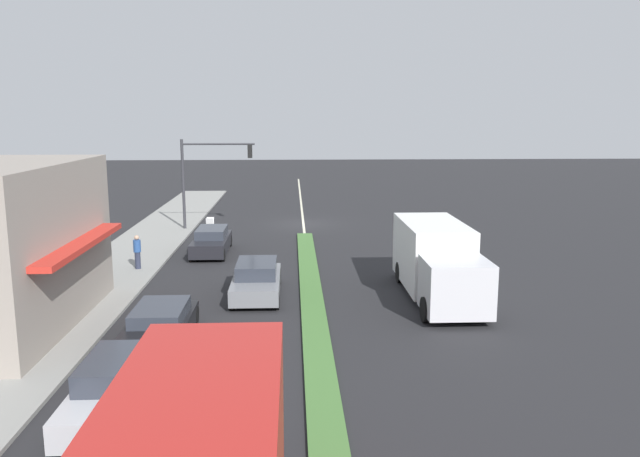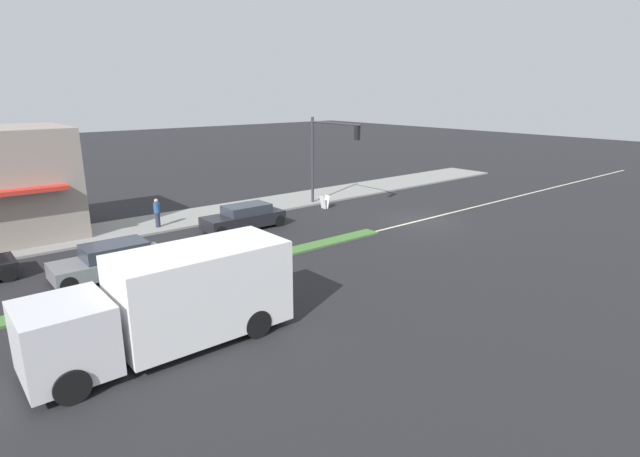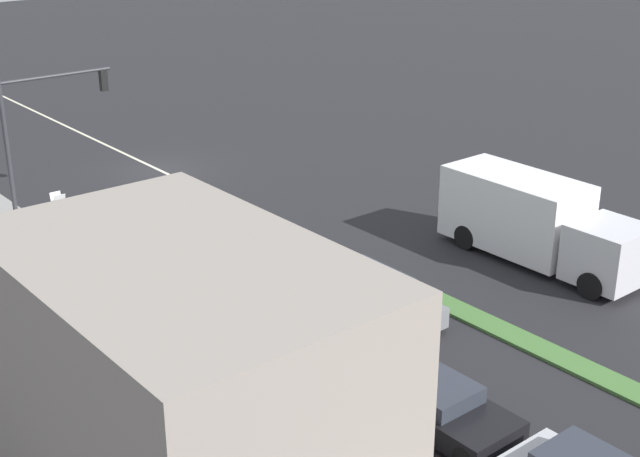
{
  "view_description": "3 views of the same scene",
  "coord_description": "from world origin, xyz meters",
  "px_view_note": "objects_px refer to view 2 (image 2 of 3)",
  "views": [
    {
      "loc": [
        0.75,
        41.28,
        7.15
      ],
      "look_at": [
        -0.66,
        10.25,
        1.52
      ],
      "focal_mm": 35.0,
      "sensor_mm": 36.0,
      "label": 1
    },
    {
      "loc": [
        -18.11,
        22.58,
        7.37
      ],
      "look_at": [
        -1.34,
        8.76,
        1.34
      ],
      "focal_mm": 28.0,
      "sensor_mm": 36.0,
      "label": 2
    },
    {
      "loc": [
        19.02,
        34.82,
        12.6
      ],
      "look_at": [
        1.74,
        13.77,
        1.77
      ],
      "focal_mm": 50.0,
      "sensor_mm": 36.0,
      "label": 3
    }
  ],
  "objects_px": {
    "warning_aframe_sign": "(325,202)",
    "delivery_truck": "(173,300)",
    "pedestrian": "(157,212)",
    "suv_grey": "(112,261)",
    "traffic_signal_main": "(327,147)",
    "sedan_dark": "(244,217)"
  },
  "relations": [
    {
      "from": "warning_aframe_sign",
      "to": "delivery_truck",
      "type": "xyz_separation_m",
      "value": [
        -10.92,
        14.94,
        1.04
      ]
    },
    {
      "from": "pedestrian",
      "to": "sedan_dark",
      "type": "bearing_deg",
      "value": -128.67
    },
    {
      "from": "traffic_signal_main",
      "to": "warning_aframe_sign",
      "type": "distance_m",
      "value": 3.49
    },
    {
      "from": "traffic_signal_main",
      "to": "suv_grey",
      "type": "height_order",
      "value": "traffic_signal_main"
    },
    {
      "from": "traffic_signal_main",
      "to": "sedan_dark",
      "type": "distance_m",
      "value": 7.68
    },
    {
      "from": "sedan_dark",
      "to": "delivery_truck",
      "type": "bearing_deg",
      "value": 139.99
    },
    {
      "from": "suv_grey",
      "to": "sedan_dark",
      "type": "relative_size",
      "value": 0.99
    },
    {
      "from": "pedestrian",
      "to": "delivery_truck",
      "type": "relative_size",
      "value": 0.21
    },
    {
      "from": "traffic_signal_main",
      "to": "delivery_truck",
      "type": "distance_m",
      "value": 19.04
    },
    {
      "from": "warning_aframe_sign",
      "to": "suv_grey",
      "type": "xyz_separation_m",
      "value": [
        -3.72,
        14.52,
        0.22
      ]
    },
    {
      "from": "warning_aframe_sign",
      "to": "pedestrian",
      "type": "bearing_deg",
      "value": 78.75
    },
    {
      "from": "traffic_signal_main",
      "to": "suv_grey",
      "type": "relative_size",
      "value": 1.26
    },
    {
      "from": "pedestrian",
      "to": "warning_aframe_sign",
      "type": "distance_m",
      "value": 10.46
    },
    {
      "from": "traffic_signal_main",
      "to": "pedestrian",
      "type": "xyz_separation_m",
      "value": [
        1.84,
        10.57,
        -2.95
      ]
    },
    {
      "from": "delivery_truck",
      "to": "suv_grey",
      "type": "bearing_deg",
      "value": -3.4
    },
    {
      "from": "pedestrian",
      "to": "warning_aframe_sign",
      "type": "bearing_deg",
      "value": -101.25
    },
    {
      "from": "suv_grey",
      "to": "pedestrian",
      "type": "bearing_deg",
      "value": -36.54
    },
    {
      "from": "pedestrian",
      "to": "suv_grey",
      "type": "xyz_separation_m",
      "value": [
        -5.76,
        4.27,
        -0.3
      ]
    },
    {
      "from": "traffic_signal_main",
      "to": "delivery_truck",
      "type": "bearing_deg",
      "value": 126.09
    },
    {
      "from": "pedestrian",
      "to": "suv_grey",
      "type": "relative_size",
      "value": 0.36
    },
    {
      "from": "traffic_signal_main",
      "to": "pedestrian",
      "type": "height_order",
      "value": "traffic_signal_main"
    },
    {
      "from": "pedestrian",
      "to": "warning_aframe_sign",
      "type": "height_order",
      "value": "pedestrian"
    }
  ]
}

